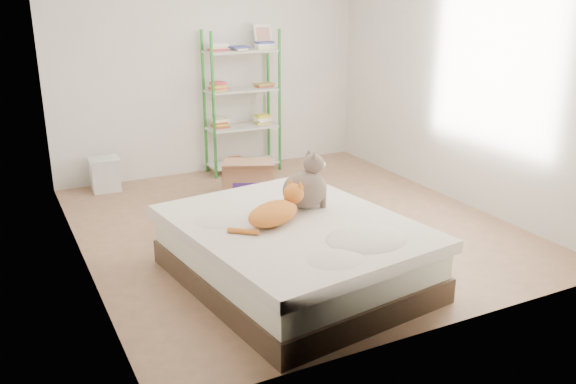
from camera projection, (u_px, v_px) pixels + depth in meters
room at (291, 89)px, 5.41m from camera, size 3.81×4.21×2.61m
bed at (294, 252)px, 4.64m from camera, size 1.78×2.11×0.49m
orange_cat at (273, 211)px, 4.48m from camera, size 0.62×0.48×0.22m
grey_cat at (305, 181)px, 4.79m from camera, size 0.40×0.34×0.44m
shelf_unit at (243, 99)px, 7.27m from camera, size 0.88×0.36×1.74m
cardboard_box at (249, 180)px, 6.55m from camera, size 0.67×0.69×0.44m
white_bin at (105, 174)px, 6.75m from camera, size 0.34×0.30×0.37m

